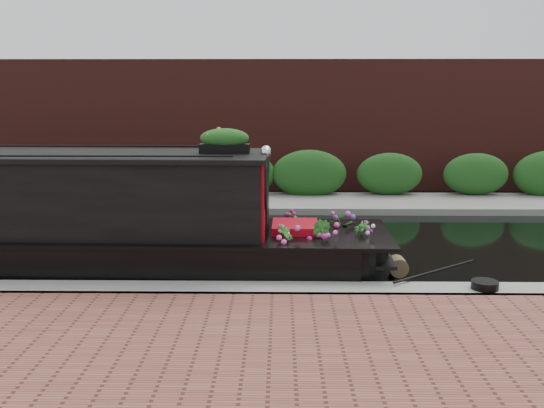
{
  "coord_description": "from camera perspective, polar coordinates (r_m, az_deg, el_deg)",
  "views": [
    {
      "loc": [
        1.23,
        -11.92,
        3.2
      ],
      "look_at": [
        1.07,
        -0.6,
        0.99
      ],
      "focal_mm": 40.0,
      "sensor_mm": 36.0,
      "label": 1
    }
  ],
  "objects": [
    {
      "name": "far_bank_path",
      "position": [
        16.48,
        -3.46,
        -0.17
      ],
      "size": [
        40.0,
        2.4,
        0.34
      ],
      "primitive_type": "cube",
      "color": "slate",
      "rests_on": "ground"
    },
    {
      "name": "ground",
      "position": [
        12.4,
        -4.9,
        -3.95
      ],
      "size": [
        80.0,
        80.0,
        0.0
      ],
      "primitive_type": "plane",
      "color": "black",
      "rests_on": "ground"
    },
    {
      "name": "near_bank_coping",
      "position": [
        9.28,
        -6.93,
        -9.23
      ],
      "size": [
        40.0,
        0.6,
        0.5
      ],
      "primitive_type": "cube",
      "color": "gray",
      "rests_on": "ground"
    },
    {
      "name": "far_brick_wall",
      "position": [
        19.42,
        -2.81,
        1.55
      ],
      "size": [
        40.0,
        1.0,
        8.0
      ],
      "primitive_type": "cube",
      "color": "#4C1D19",
      "rests_on": "ground"
    },
    {
      "name": "narrowboat",
      "position": [
        11.14,
        -21.57,
        -2.14
      ],
      "size": [
        11.63,
        2.25,
        2.73
      ],
      "rotation": [
        0.0,
        0.0,
        -0.02
      ],
      "color": "black",
      "rests_on": "ground"
    },
    {
      "name": "far_hedge",
      "position": [
        17.36,
        -3.25,
        0.4
      ],
      "size": [
        40.0,
        1.1,
        2.8
      ],
      "primitive_type": "cube",
      "color": "#1B4717",
      "rests_on": "ground"
    },
    {
      "name": "rope_fender",
      "position": [
        10.66,
        11.74,
        -5.75
      ],
      "size": [
        0.32,
        0.34,
        0.32
      ],
      "primitive_type": "cylinder",
      "rotation": [
        1.57,
        0.0,
        0.0
      ],
      "color": "brown",
      "rests_on": "ground"
    },
    {
      "name": "coiled_mooring_rope",
      "position": [
        9.57,
        19.4,
        -7.19
      ],
      "size": [
        0.4,
        0.4,
        0.12
      ],
      "primitive_type": "cylinder",
      "color": "black",
      "rests_on": "near_bank_coping"
    }
  ]
}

